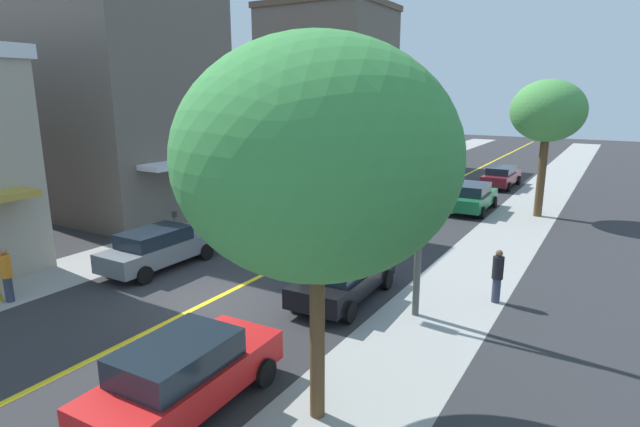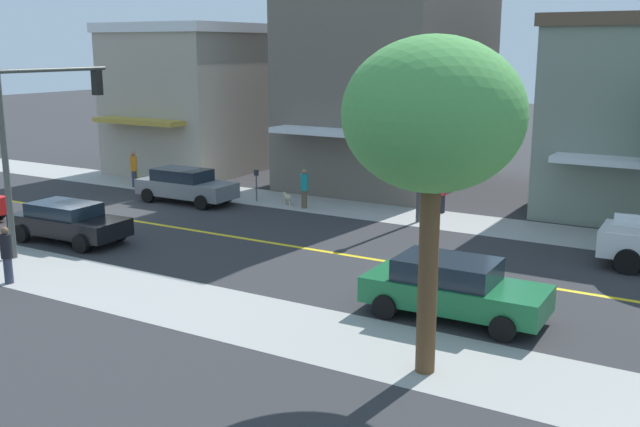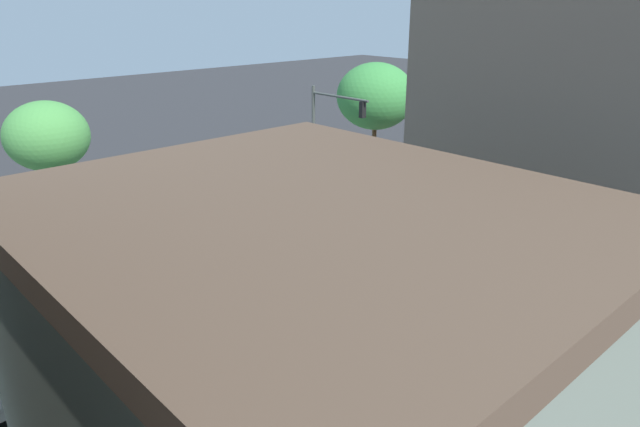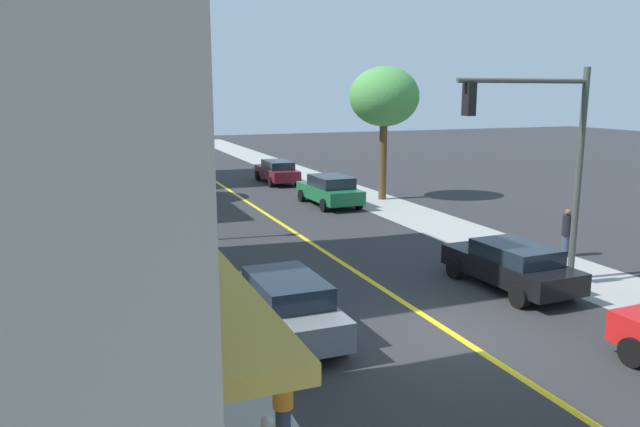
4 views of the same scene
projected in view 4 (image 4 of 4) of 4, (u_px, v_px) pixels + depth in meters
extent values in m
plane|color=#2D2D30|center=(455.00, 335.00, 14.69)|extent=(140.00, 140.00, 0.00)
cube|color=#9E9E99|center=(185.00, 381.00, 12.38)|extent=(3.20, 126.00, 0.01)
cube|color=yellow|center=(455.00, 335.00, 14.69)|extent=(0.20, 126.00, 0.00)
cube|color=#B29338|center=(207.00, 296.00, 8.09)|extent=(1.13, 5.38, 0.24)
cube|color=silver|center=(113.00, 182.00, 17.97)|extent=(1.38, 5.87, 0.24)
cube|color=silver|center=(93.00, 156.00, 29.60)|extent=(1.39, 6.49, 0.24)
cylinder|color=brown|center=(383.00, 161.00, 32.94)|extent=(0.42, 0.42, 4.13)
ellipsoid|color=#4C9947|center=(384.00, 96.00, 32.27)|extent=(3.70, 3.70, 3.15)
cylinder|color=brown|center=(121.00, 175.00, 32.29)|extent=(0.32, 0.32, 2.90)
ellipsoid|color=#286B2D|center=(118.00, 116.00, 31.69)|extent=(4.31, 4.31, 3.66)
sphere|color=#B2B2B7|center=(268.00, 422.00, 9.47)|extent=(0.22, 0.22, 0.22)
cylinder|color=#4C4C51|center=(189.00, 289.00, 16.29)|extent=(0.07, 0.07, 1.17)
cube|color=#2D2D33|center=(188.00, 263.00, 16.15)|extent=(0.12, 0.18, 0.26)
cylinder|color=#474C47|center=(578.00, 177.00, 18.49)|extent=(0.20, 0.20, 6.48)
cylinder|color=#474C47|center=(525.00, 81.00, 17.13)|extent=(4.47, 0.14, 0.14)
cube|color=black|center=(469.00, 99.00, 16.57)|extent=(0.26, 0.32, 0.90)
sphere|color=red|center=(470.00, 88.00, 16.51)|extent=(0.20, 0.20, 0.20)
sphere|color=yellow|center=(469.00, 99.00, 16.57)|extent=(0.20, 0.20, 0.20)
sphere|color=green|center=(469.00, 110.00, 16.63)|extent=(0.20, 0.20, 0.20)
cylinder|color=#38383D|center=(152.00, 169.00, 23.06)|extent=(0.16, 0.16, 5.82)
ellipsoid|color=silver|center=(148.00, 86.00, 22.45)|extent=(0.70, 0.36, 0.24)
cylinder|color=black|center=(633.00, 352.00, 12.97)|extent=(0.24, 0.65, 0.64)
cube|color=slate|center=(284.00, 308.00, 14.66)|extent=(1.75, 4.64, 0.67)
cube|color=#19232D|center=(287.00, 287.00, 14.34)|extent=(1.53, 2.51, 0.52)
cylinder|color=black|center=(234.00, 306.00, 15.80)|extent=(0.23, 0.64, 0.64)
cylinder|color=black|center=(296.00, 297.00, 16.43)|extent=(0.23, 0.64, 0.64)
cylinder|color=black|center=(269.00, 351.00, 13.03)|extent=(0.23, 0.64, 0.64)
cylinder|color=black|center=(342.00, 339.00, 13.66)|extent=(0.23, 0.64, 0.64)
cube|color=black|center=(509.00, 268.00, 18.11)|extent=(1.95, 4.49, 0.62)
cube|color=#19232D|center=(516.00, 252.00, 17.80)|extent=(1.66, 2.45, 0.46)
cylinder|color=black|center=(455.00, 268.00, 19.13)|extent=(0.24, 0.65, 0.64)
cylinder|color=black|center=(500.00, 262.00, 19.83)|extent=(0.24, 0.65, 0.64)
cylinder|color=black|center=(519.00, 297.00, 16.51)|extent=(0.24, 0.65, 0.64)
cylinder|color=black|center=(569.00, 288.00, 17.21)|extent=(0.24, 0.65, 0.64)
cube|color=maroon|center=(277.00, 173.00, 39.14)|extent=(1.78, 4.82, 0.65)
cube|color=#19232D|center=(278.00, 165.00, 38.81)|extent=(1.55, 2.61, 0.48)
cylinder|color=black|center=(258.00, 175.00, 40.36)|extent=(0.23, 0.64, 0.64)
cylinder|color=black|center=(282.00, 174.00, 40.95)|extent=(0.23, 0.64, 0.64)
cylinder|color=black|center=(271.00, 182.00, 37.46)|extent=(0.23, 0.64, 0.64)
cylinder|color=black|center=(297.00, 181.00, 38.05)|extent=(0.23, 0.64, 0.64)
cube|color=#196638|center=(329.00, 193.00, 31.45)|extent=(1.99, 4.68, 0.67)
cube|color=#19232D|center=(331.00, 181.00, 31.12)|extent=(1.72, 2.54, 0.56)
cylinder|color=black|center=(302.00, 196.00, 32.55)|extent=(0.23, 0.64, 0.64)
cylinder|color=black|center=(334.00, 193.00, 33.26)|extent=(0.23, 0.64, 0.64)
cylinder|color=black|center=(324.00, 205.00, 29.77)|extent=(0.23, 0.64, 0.64)
cylinder|color=black|center=(359.00, 203.00, 30.49)|extent=(0.23, 0.64, 0.64)
cube|color=silver|center=(170.00, 183.00, 33.54)|extent=(2.23, 6.01, 0.83)
cube|color=#19232D|center=(166.00, 167.00, 34.35)|extent=(1.93, 2.20, 0.68)
cube|color=silver|center=(156.00, 177.00, 32.00)|extent=(0.21, 3.09, 0.24)
cube|color=silver|center=(191.00, 175.00, 32.73)|extent=(0.21, 3.09, 0.24)
cylinder|color=black|center=(146.00, 187.00, 35.04)|extent=(0.31, 0.81, 0.80)
cylinder|color=black|center=(182.00, 185.00, 35.83)|extent=(0.31, 0.81, 0.80)
cylinder|color=black|center=(158.00, 198.00, 31.41)|extent=(0.31, 0.81, 0.80)
cylinder|color=black|center=(197.00, 195.00, 32.20)|extent=(0.31, 0.81, 0.80)
cylinder|color=black|center=(98.00, 237.00, 22.98)|extent=(0.26, 0.26, 0.76)
cylinder|color=red|center=(97.00, 218.00, 22.83)|extent=(0.35, 0.35, 0.69)
sphere|color=tan|center=(96.00, 206.00, 22.74)|extent=(0.21, 0.21, 0.21)
cylinder|color=orange|center=(283.00, 386.00, 9.69)|extent=(0.34, 0.34, 0.74)
sphere|color=#936B4C|center=(282.00, 357.00, 9.59)|extent=(0.23, 0.23, 0.23)
cylinder|color=brown|center=(179.00, 269.00, 18.78)|extent=(0.25, 0.25, 0.78)
cylinder|color=teal|center=(178.00, 246.00, 18.63)|extent=(0.33, 0.33, 0.71)
sphere|color=#936B4C|center=(177.00, 231.00, 18.54)|extent=(0.22, 0.22, 0.22)
cylinder|color=#33384C|center=(566.00, 246.00, 21.69)|extent=(0.26, 0.26, 0.78)
cylinder|color=black|center=(567.00, 225.00, 21.55)|extent=(0.34, 0.34, 0.71)
sphere|color=brown|center=(568.00, 212.00, 21.45)|extent=(0.22, 0.22, 0.22)
ellipsoid|color=#C6B28C|center=(178.00, 280.00, 17.82)|extent=(0.49, 0.62, 0.25)
sphere|color=#C6B28C|center=(174.00, 281.00, 17.50)|extent=(0.20, 0.20, 0.20)
cylinder|color=#C6B28C|center=(176.00, 290.00, 17.67)|extent=(0.09, 0.09, 0.23)
cylinder|color=#C6B28C|center=(180.00, 286.00, 18.06)|extent=(0.09, 0.09, 0.23)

